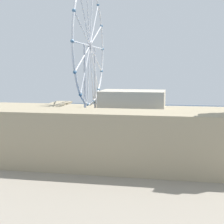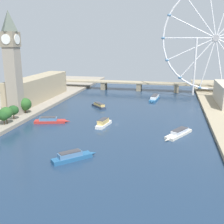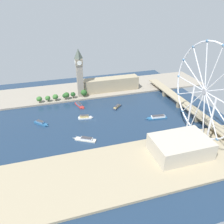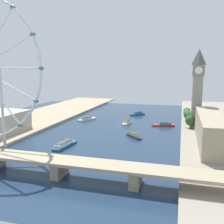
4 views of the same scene
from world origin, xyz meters
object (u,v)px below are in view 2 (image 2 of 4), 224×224
object	(u,v)px
parliament_block	(39,88)
river_bridge	(139,84)
ferris_wheel	(216,39)
tour_boat_4	(99,105)
tour_boat_2	(104,123)
clock_tower	(12,62)
tour_boat_1	(154,98)
tour_boat_0	(50,120)
tour_boat_3	(179,133)
tour_boat_5	(72,156)

from	to	relation	value
parliament_block	river_bridge	bearing A→B (deg)	43.85
ferris_wheel	tour_boat_4	xyz separation A→B (m)	(-118.85, -73.07, -67.09)
tour_boat_2	river_bridge	bearing A→B (deg)	6.73
clock_tower	tour_boat_1	distance (m)	161.04
parliament_block	tour_boat_1	size ratio (longest dim) A/B	3.00
ferris_wheel	tour_boat_2	distance (m)	178.73
tour_boat_0	tour_boat_4	bearing A→B (deg)	51.33
tour_boat_3	tour_boat_5	distance (m)	83.23
tour_boat_5	tour_boat_1	bearing A→B (deg)	34.44
river_bridge	parliament_block	bearing A→B (deg)	-136.15
tour_boat_4	tour_boat_5	xyz separation A→B (m)	(18.71, -127.56, 0.20)
ferris_wheel	tour_boat_3	xyz separation A→B (m)	(-39.22, -143.92, -67.26)
river_bridge	tour_boat_3	distance (m)	185.53
tour_boat_0	tour_boat_3	world-z (taller)	tour_boat_0
river_bridge	tour_boat_1	bearing A→B (deg)	-66.69
tour_boat_1	tour_boat_2	bearing A→B (deg)	-10.35
tour_boat_4	tour_boat_5	world-z (taller)	tour_boat_5
parliament_block	tour_boat_4	distance (m)	74.12
tour_boat_0	ferris_wheel	bearing A→B (deg)	27.13
parliament_block	tour_boat_2	size ratio (longest dim) A/B	4.45
ferris_wheel	tour_boat_0	xyz separation A→B (m)	(-144.83, -134.57, -67.10)
tour_boat_1	parliament_block	bearing A→B (deg)	-66.36
ferris_wheel	river_bridge	bearing A→B (deg)	159.09
clock_tower	river_bridge	xyz separation A→B (m)	(91.08, 159.53, -39.84)
clock_tower	tour_boat_3	bearing A→B (deg)	-7.53
tour_boat_0	tour_boat_1	distance (m)	136.50
tour_boat_3	parliament_block	bearing A→B (deg)	-88.17
ferris_wheel	river_bridge	world-z (taller)	ferris_wheel
ferris_wheel	clock_tower	bearing A→B (deg)	-145.35
clock_tower	tour_boat_5	xyz separation A→B (m)	(80.92, -75.46, -46.88)
tour_boat_0	river_bridge	bearing A→B (deg)	56.25
tour_boat_2	tour_boat_4	xyz separation A→B (m)	(-20.57, 60.55, -0.52)
clock_tower	tour_boat_4	bearing A→B (deg)	39.94
ferris_wheel	tour_boat_3	size ratio (longest dim) A/B	4.10
clock_tower	river_bridge	distance (m)	187.98
river_bridge	tour_boat_2	bearing A→B (deg)	-92.83
tour_boat_3	tour_boat_4	size ratio (longest dim) A/B	1.49
tour_boat_0	tour_boat_1	world-z (taller)	tour_boat_1
parliament_block	tour_boat_4	bearing A→B (deg)	-8.28
tour_boat_1	river_bridge	bearing A→B (deg)	-150.08
tour_boat_4	tour_boat_2	bearing A→B (deg)	155.12
parliament_block	river_bridge	distance (m)	140.10
clock_tower	ferris_wheel	world-z (taller)	ferris_wheel
parliament_block	tour_boat_2	distance (m)	117.49
ferris_wheel	tour_boat_1	world-z (taller)	ferris_wheel
ferris_wheel	tour_boat_4	distance (m)	154.81
clock_tower	tour_boat_3	xyz separation A→B (m)	(141.84, -18.76, -47.26)
tour_boat_1	tour_boat_2	distance (m)	114.64
tour_boat_3	tour_boat_4	bearing A→B (deg)	-101.63
tour_boat_3	ferris_wheel	bearing A→B (deg)	-165.21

